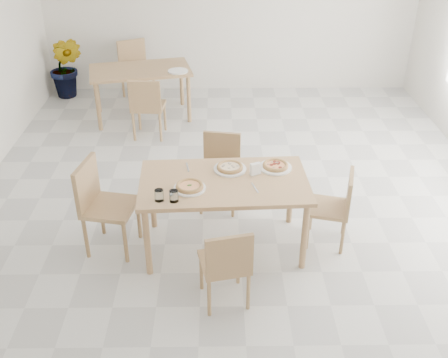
{
  "coord_description": "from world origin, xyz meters",
  "views": [
    {
      "loc": [
        -0.21,
        -5.06,
        3.22
      ],
      "look_at": [
        -0.16,
        -0.9,
        0.77
      ],
      "focal_mm": 42.0,
      "sensor_mm": 36.0,
      "label": 1
    }
  ],
  "objects_px": {
    "pizza_mushroom": "(230,167)",
    "tumbler_b": "(159,195)",
    "chair_east": "(337,204)",
    "second_table": "(140,75)",
    "chair_north": "(220,166)",
    "pizza_pepperoni": "(275,165)",
    "chair_west": "(101,200)",
    "plate_empty": "(178,71)",
    "potted_plant": "(66,67)",
    "plate_mushroom": "(230,169)",
    "main_table": "(224,188)",
    "chair_back_n": "(135,66)",
    "plate_margherita": "(190,188)",
    "chair_back_s": "(147,104)",
    "tumbler_a": "(174,196)",
    "plate_pepperoni": "(275,167)",
    "chair_south": "(226,263)",
    "napkin_holder": "(255,170)",
    "pizza_margherita": "(190,186)"
  },
  "relations": [
    {
      "from": "pizza_mushroom",
      "to": "tumbler_b",
      "type": "xyz_separation_m",
      "value": [
        -0.62,
        -0.53,
        0.02
      ]
    },
    {
      "from": "chair_east",
      "to": "second_table",
      "type": "bearing_deg",
      "value": -129.51
    },
    {
      "from": "chair_north",
      "to": "pizza_pepperoni",
      "type": "xyz_separation_m",
      "value": [
        0.53,
        -0.55,
        0.31
      ]
    },
    {
      "from": "chair_north",
      "to": "chair_west",
      "type": "relative_size",
      "value": 0.89
    },
    {
      "from": "plate_empty",
      "to": "potted_plant",
      "type": "distance_m",
      "value": 2.13
    },
    {
      "from": "plate_mushroom",
      "to": "plate_empty",
      "type": "height_order",
      "value": "same"
    },
    {
      "from": "main_table",
      "to": "second_table",
      "type": "bearing_deg",
      "value": 107.61
    },
    {
      "from": "chair_east",
      "to": "chair_back_n",
      "type": "distance_m",
      "value": 4.67
    },
    {
      "from": "chair_west",
      "to": "chair_east",
      "type": "xyz_separation_m",
      "value": [
        2.26,
        0.03,
        -0.08
      ]
    },
    {
      "from": "plate_margherita",
      "to": "chair_back_s",
      "type": "distance_m",
      "value": 2.72
    },
    {
      "from": "plate_mushroom",
      "to": "plate_empty",
      "type": "distance_m",
      "value": 2.95
    },
    {
      "from": "chair_north",
      "to": "plate_empty",
      "type": "relative_size",
      "value": 2.85
    },
    {
      "from": "chair_north",
      "to": "tumbler_a",
      "type": "height_order",
      "value": "tumbler_a"
    },
    {
      "from": "plate_pepperoni",
      "to": "chair_south",
      "type": "bearing_deg",
      "value": -114.9
    },
    {
      "from": "chair_north",
      "to": "second_table",
      "type": "distance_m",
      "value": 2.69
    },
    {
      "from": "tumbler_a",
      "to": "pizza_pepperoni",
      "type": "bearing_deg",
      "value": 31.59
    },
    {
      "from": "chair_back_s",
      "to": "tumbler_a",
      "type": "bearing_deg",
      "value": 105.87
    },
    {
      "from": "chair_west",
      "to": "tumbler_b",
      "type": "height_order",
      "value": "chair_west"
    },
    {
      "from": "plate_margherita",
      "to": "plate_empty",
      "type": "height_order",
      "value": "same"
    },
    {
      "from": "chair_west",
      "to": "pizza_pepperoni",
      "type": "bearing_deg",
      "value": -71.2
    },
    {
      "from": "pizza_pepperoni",
      "to": "potted_plant",
      "type": "relative_size",
      "value": 0.31
    },
    {
      "from": "chair_east",
      "to": "tumbler_b",
      "type": "xyz_separation_m",
      "value": [
        -1.65,
        -0.38,
        0.35
      ]
    },
    {
      "from": "plate_empty",
      "to": "potted_plant",
      "type": "bearing_deg",
      "value": 152.53
    },
    {
      "from": "chair_west",
      "to": "napkin_holder",
      "type": "relative_size",
      "value": 7.44
    },
    {
      "from": "plate_margherita",
      "to": "second_table",
      "type": "xyz_separation_m",
      "value": [
        -0.87,
        3.35,
        -0.1
      ]
    },
    {
      "from": "chair_back_n",
      "to": "chair_west",
      "type": "bearing_deg",
      "value": -113.83
    },
    {
      "from": "plate_margherita",
      "to": "plate_mushroom",
      "type": "relative_size",
      "value": 0.93
    },
    {
      "from": "chair_west",
      "to": "chair_back_s",
      "type": "distance_m",
      "value": 2.46
    },
    {
      "from": "tumbler_a",
      "to": "chair_north",
      "type": "bearing_deg",
      "value": 70.07
    },
    {
      "from": "potted_plant",
      "to": "chair_back_n",
      "type": "bearing_deg",
      "value": -2.04
    },
    {
      "from": "chair_north",
      "to": "tumbler_b",
      "type": "xyz_separation_m",
      "value": [
        -0.54,
        -1.12,
        0.33
      ]
    },
    {
      "from": "plate_pepperoni",
      "to": "napkin_holder",
      "type": "height_order",
      "value": "napkin_holder"
    },
    {
      "from": "chair_east",
      "to": "main_table",
      "type": "bearing_deg",
      "value": -72.93
    },
    {
      "from": "tumbler_a",
      "to": "chair_back_s",
      "type": "height_order",
      "value": "chair_back_s"
    },
    {
      "from": "plate_margherita",
      "to": "chair_back_n",
      "type": "bearing_deg",
      "value": 104.42
    },
    {
      "from": "chair_east",
      "to": "plate_margherita",
      "type": "xyz_separation_m",
      "value": [
        -1.4,
        -0.19,
        0.3
      ]
    },
    {
      "from": "chair_north",
      "to": "pizza_pepperoni",
      "type": "relative_size",
      "value": 2.64
    },
    {
      "from": "chair_south",
      "to": "plate_pepperoni",
      "type": "height_order",
      "value": "chair_south"
    },
    {
      "from": "tumbler_a",
      "to": "main_table",
      "type": "bearing_deg",
      "value": 38.2
    },
    {
      "from": "main_table",
      "to": "chair_west",
      "type": "relative_size",
      "value": 1.73
    },
    {
      "from": "napkin_holder",
      "to": "second_table",
      "type": "xyz_separation_m",
      "value": [
        -1.48,
        3.1,
        -0.15
      ]
    },
    {
      "from": "chair_west",
      "to": "second_table",
      "type": "relative_size",
      "value": 0.59
    },
    {
      "from": "plate_mushroom",
      "to": "potted_plant",
      "type": "height_order",
      "value": "potted_plant"
    },
    {
      "from": "plate_margherita",
      "to": "tumbler_a",
      "type": "bearing_deg",
      "value": -122.36
    },
    {
      "from": "pizza_pepperoni",
      "to": "plate_mushroom",
      "type": "bearing_deg",
      "value": -176.41
    },
    {
      "from": "plate_pepperoni",
      "to": "tumbler_b",
      "type": "height_order",
      "value": "tumbler_b"
    },
    {
      "from": "plate_empty",
      "to": "pizza_margherita",
      "type": "bearing_deg",
      "value": -84.51
    },
    {
      "from": "plate_mushroom",
      "to": "pizza_pepperoni",
      "type": "bearing_deg",
      "value": 3.59
    },
    {
      "from": "plate_pepperoni",
      "to": "chair_back_n",
      "type": "bearing_deg",
      "value": 116.42
    },
    {
      "from": "second_table",
      "to": "plate_pepperoni",
      "type": "bearing_deg",
      "value": -72.79
    }
  ]
}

